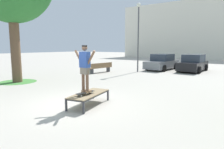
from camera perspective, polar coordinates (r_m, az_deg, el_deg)
The scene contains 9 objects.
ground_plane at distance 7.88m, azimuth -10.21°, elevation -8.31°, with size 120.00×120.00×0.00m, color #B2AA9E.
skate_box at distance 7.55m, azimuth -6.63°, elevation -5.70°, with size 1.10×2.01×0.46m.
skateboard at distance 7.33m, azimuth -7.60°, elevation -5.16°, with size 0.22×0.81×0.09m.
skater at distance 7.17m, azimuth -7.74°, elevation 2.61°, with size 1.00×0.29×1.69m.
grass_patch_near_left at distance 13.83m, azimuth -25.35°, elevation -1.90°, with size 2.27×2.27×0.01m, color #47893D.
car_grey at distance 19.66m, azimuth 14.07°, elevation 3.37°, with size 2.15×4.31×1.50m.
car_black at distance 19.22m, azimuth 22.14°, elevation 2.92°, with size 2.00×4.24×1.50m.
park_bench at distance 16.91m, azimuth -3.24°, elevation 2.05°, with size 0.77×2.44×0.83m.
light_post at distance 17.53m, azimuth 7.55°, elevation 13.26°, with size 0.36×0.36×5.83m.
Camera 1 is at (5.43, -5.27, 2.20)m, focal length 32.01 mm.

